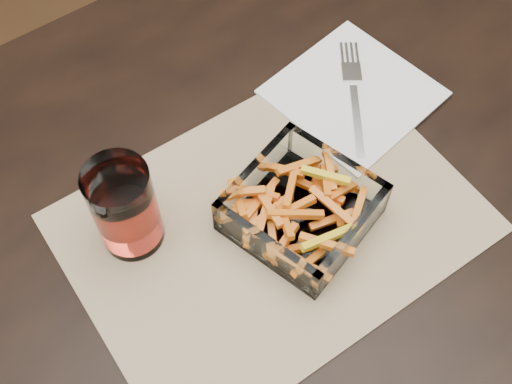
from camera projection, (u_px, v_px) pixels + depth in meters
dining_table at (357, 204)px, 0.85m from camera, size 1.60×0.90×0.75m
placemat at (272, 222)px, 0.74m from camera, size 0.46×0.34×0.00m
glass_bowl at (301, 210)px, 0.72m from camera, size 0.18×0.18×0.06m
tumbler at (126, 210)px, 0.68m from camera, size 0.07×0.07×0.12m
napkin at (353, 93)px, 0.83m from camera, size 0.21×0.21×0.00m
fork at (354, 92)px, 0.83m from camera, size 0.12×0.16×0.00m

